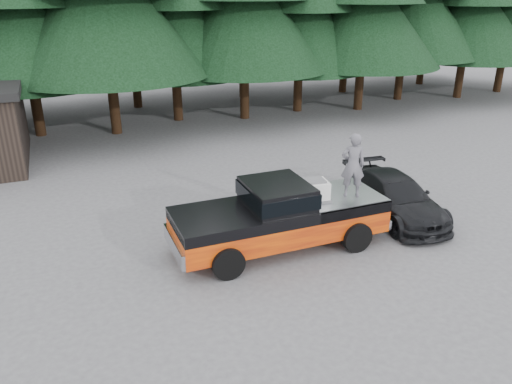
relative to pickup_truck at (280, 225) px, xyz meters
name	(u,v)px	position (x,y,z in m)	size (l,w,h in m)	color
ground	(236,270)	(-1.55, -0.73, -0.67)	(120.00, 120.00, 0.00)	#4B4B4E
pickup_truck	(280,225)	(0.00, 0.00, 0.00)	(6.00, 2.04, 1.33)	#E95205
truck_cab	(277,193)	(-0.10, 0.00, 0.96)	(1.66, 1.90, 0.59)	black
air_compressor	(314,191)	(0.94, -0.12, 0.92)	(0.75, 0.62, 0.51)	silver
man_on_bed	(353,165)	(2.04, -0.26, 1.56)	(0.65, 0.43, 1.79)	#57565D
parked_car	(395,197)	(4.20, 0.53, -0.02)	(1.80, 4.43, 1.29)	black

